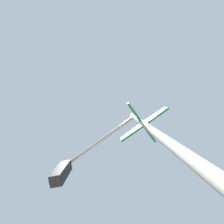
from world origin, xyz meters
TOP-DOWN VIEW (x-y plane):
  - traffic_signal_near at (-6.09, -5.65)m, footprint 1.65×2.88m

SIDE VIEW (x-z plane):
  - traffic_signal_near at x=-6.09m, z-range 1.10..6.47m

